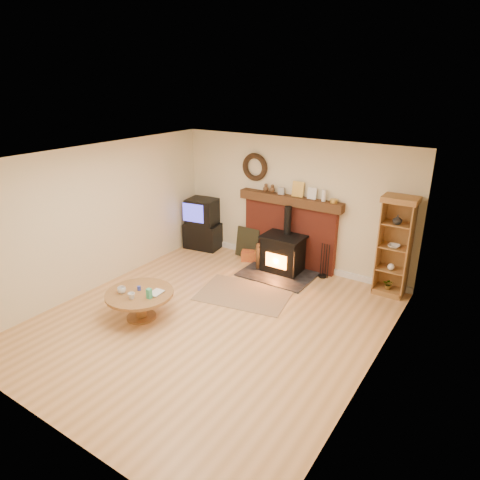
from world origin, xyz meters
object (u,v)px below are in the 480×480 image
Objects in this scene: wood_stove at (282,255)px; coffee_table at (139,297)px; curio_cabinet at (395,246)px; tv_unit at (203,225)px.

wood_stove reaches higher than coffee_table.
curio_cabinet reaches higher than coffee_table.
curio_cabinet is at bearing 7.71° from wood_stove.
wood_stove is 3.01m from coffee_table.
curio_cabinet is at bearing 1.15° from tv_unit.
wood_stove is 2.13m from curio_cabinet.
coffee_table is at bearing -135.33° from curio_cabinet.
curio_cabinet reaches higher than wood_stove.
tv_unit is (-2.14, 0.19, 0.17)m from wood_stove.
curio_cabinet reaches higher than tv_unit.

